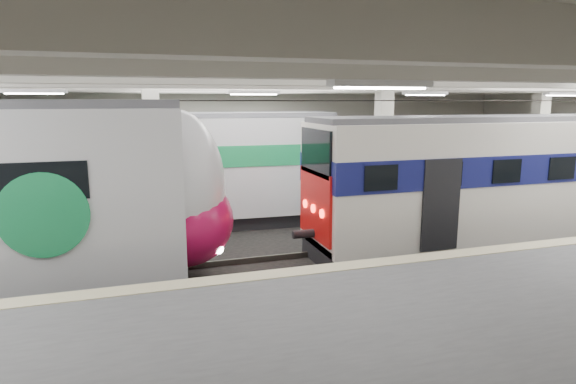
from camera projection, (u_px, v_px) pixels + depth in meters
name	position (u px, v px, depth m)	size (l,w,h in m)	color
station_hall	(292.00, 163.00, 11.40)	(36.00, 24.00, 5.75)	black
older_rer	(498.00, 179.00, 15.46)	(12.73, 2.81, 4.23)	silver
far_train	(155.00, 170.00, 17.52)	(13.35, 3.24, 4.26)	silver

